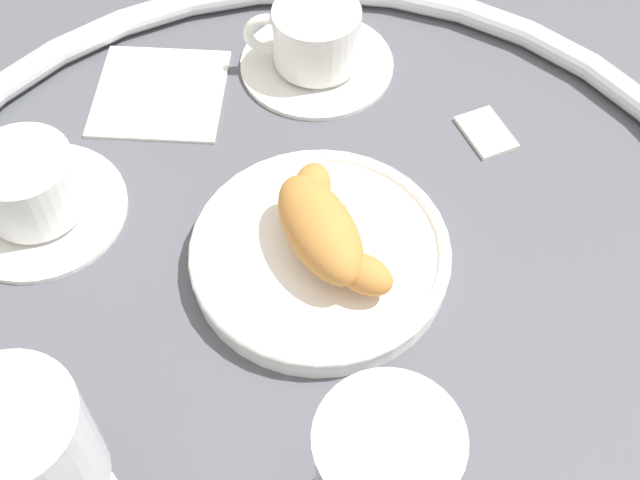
{
  "coord_description": "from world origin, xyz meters",
  "views": [
    {
      "loc": [
        0.33,
        -0.05,
        0.53
      ],
      "look_at": [
        -0.02,
        0.01,
        0.03
      ],
      "focal_mm": 48.17,
      "sensor_mm": 36.0,
      "label": 1
    }
  ],
  "objects_px": {
    "pastry_plate": "(320,254)",
    "sugar_packet": "(487,131)",
    "coffee_cup_far": "(29,191)",
    "coffee_cup_near": "(315,43)",
    "juice_glass_right": "(384,473)",
    "folded_napkin": "(160,92)",
    "juice_glass_left": "(27,454)",
    "croissant_large": "(324,229)"
  },
  "relations": [
    {
      "from": "pastry_plate",
      "to": "sugar_packet",
      "type": "height_order",
      "value": "pastry_plate"
    },
    {
      "from": "coffee_cup_far",
      "to": "pastry_plate",
      "type": "bearing_deg",
      "value": 68.56
    },
    {
      "from": "pastry_plate",
      "to": "coffee_cup_near",
      "type": "height_order",
      "value": "coffee_cup_near"
    },
    {
      "from": "coffee_cup_far",
      "to": "juice_glass_right",
      "type": "distance_m",
      "value": 0.36
    },
    {
      "from": "pastry_plate",
      "to": "sugar_packet",
      "type": "bearing_deg",
      "value": 124.24
    },
    {
      "from": "coffee_cup_far",
      "to": "folded_napkin",
      "type": "height_order",
      "value": "coffee_cup_far"
    },
    {
      "from": "juice_glass_left",
      "to": "folded_napkin",
      "type": "bearing_deg",
      "value": 168.27
    },
    {
      "from": "coffee_cup_far",
      "to": "sugar_packet",
      "type": "height_order",
      "value": "coffee_cup_far"
    },
    {
      "from": "sugar_packet",
      "to": "pastry_plate",
      "type": "bearing_deg",
      "value": -70.15
    },
    {
      "from": "coffee_cup_far",
      "to": "folded_napkin",
      "type": "xyz_separation_m",
      "value": [
        -0.12,
        0.1,
        -0.02
      ]
    },
    {
      "from": "juice_glass_left",
      "to": "juice_glass_right",
      "type": "xyz_separation_m",
      "value": [
        0.04,
        0.19,
        0.0
      ]
    },
    {
      "from": "juice_glass_left",
      "to": "juice_glass_right",
      "type": "distance_m",
      "value": 0.19
    },
    {
      "from": "croissant_large",
      "to": "folded_napkin",
      "type": "xyz_separation_m",
      "value": [
        -0.2,
        -0.11,
        -0.04
      ]
    },
    {
      "from": "folded_napkin",
      "to": "juice_glass_right",
      "type": "bearing_deg",
      "value": 15.67
    },
    {
      "from": "coffee_cup_near",
      "to": "folded_napkin",
      "type": "height_order",
      "value": "coffee_cup_near"
    },
    {
      "from": "croissant_large",
      "to": "coffee_cup_far",
      "type": "bearing_deg",
      "value": -110.95
    },
    {
      "from": "sugar_packet",
      "to": "coffee_cup_near",
      "type": "bearing_deg",
      "value": -143.35
    },
    {
      "from": "coffee_cup_far",
      "to": "sugar_packet",
      "type": "relative_size",
      "value": 2.72
    },
    {
      "from": "sugar_packet",
      "to": "folded_napkin",
      "type": "relative_size",
      "value": 0.45
    },
    {
      "from": "folded_napkin",
      "to": "coffee_cup_near",
      "type": "bearing_deg",
      "value": 95.62
    },
    {
      "from": "croissant_large",
      "to": "juice_glass_left",
      "type": "distance_m",
      "value": 0.25
    },
    {
      "from": "pastry_plate",
      "to": "sugar_packet",
      "type": "distance_m",
      "value": 0.19
    },
    {
      "from": "pastry_plate",
      "to": "coffee_cup_far",
      "type": "distance_m",
      "value": 0.22
    },
    {
      "from": "sugar_packet",
      "to": "folded_napkin",
      "type": "height_order",
      "value": "sugar_packet"
    },
    {
      "from": "pastry_plate",
      "to": "coffee_cup_far",
      "type": "xyz_separation_m",
      "value": [
        -0.08,
        -0.21,
        0.01
      ]
    },
    {
      "from": "croissant_large",
      "to": "juice_glass_left",
      "type": "relative_size",
      "value": 0.94
    },
    {
      "from": "juice_glass_left",
      "to": "croissant_large",
      "type": "bearing_deg",
      "value": 130.68
    },
    {
      "from": "pastry_plate",
      "to": "juice_glass_left",
      "type": "distance_m",
      "value": 0.26
    },
    {
      "from": "coffee_cup_near",
      "to": "coffee_cup_far",
      "type": "xyz_separation_m",
      "value": [
        0.13,
        -0.24,
        0.0
      ]
    },
    {
      "from": "coffee_cup_near",
      "to": "folded_napkin",
      "type": "distance_m",
      "value": 0.14
    },
    {
      "from": "coffee_cup_near",
      "to": "folded_napkin",
      "type": "xyz_separation_m",
      "value": [
        0.01,
        -0.14,
        -0.02
      ]
    },
    {
      "from": "coffee_cup_near",
      "to": "coffee_cup_far",
      "type": "relative_size",
      "value": 1.0
    },
    {
      "from": "croissant_large",
      "to": "coffee_cup_near",
      "type": "bearing_deg",
      "value": 172.87
    },
    {
      "from": "juice_glass_right",
      "to": "sugar_packet",
      "type": "relative_size",
      "value": 2.8
    },
    {
      "from": "croissant_large",
      "to": "coffee_cup_near",
      "type": "distance_m",
      "value": 0.21
    },
    {
      "from": "coffee_cup_near",
      "to": "juice_glass_left",
      "type": "relative_size",
      "value": 0.97
    },
    {
      "from": "juice_glass_right",
      "to": "sugar_packet",
      "type": "distance_m",
      "value": 0.36
    },
    {
      "from": "sugar_packet",
      "to": "folded_napkin",
      "type": "bearing_deg",
      "value": -123.06
    },
    {
      "from": "juice_glass_left",
      "to": "pastry_plate",
      "type": "bearing_deg",
      "value": 130.99
    },
    {
      "from": "juice_glass_right",
      "to": "coffee_cup_far",
      "type": "bearing_deg",
      "value": -143.1
    },
    {
      "from": "pastry_plate",
      "to": "sugar_packet",
      "type": "relative_size",
      "value": 3.85
    },
    {
      "from": "croissant_large",
      "to": "coffee_cup_far",
      "type": "xyz_separation_m",
      "value": [
        -0.08,
        -0.21,
        -0.02
      ]
    }
  ]
}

